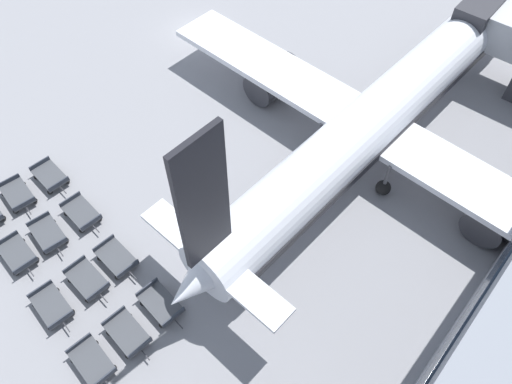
# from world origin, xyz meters

# --- Properties ---
(ground_plane) EXTENTS (500.00, 500.00, 0.00)m
(ground_plane) POSITION_xyz_m (0.00, 0.00, 0.00)
(ground_plane) COLOR gray
(airplane) EXTENTS (34.58, 37.55, 13.32)m
(airplane) POSITION_xyz_m (19.36, -1.64, 3.33)
(airplane) COLOR silver
(airplane) RESTS_ON ground_plane
(baggage_dolly_row_near_col_b) EXTENTS (3.31, 1.83, 0.92)m
(baggage_dolly_row_near_col_b) POSITION_xyz_m (8.16, -23.09, 0.47)
(baggage_dolly_row_near_col_b) COLOR #424449
(baggage_dolly_row_near_col_b) RESTS_ON ground_plane
(baggage_dolly_row_near_col_c) EXTENTS (3.32, 1.86, 0.92)m
(baggage_dolly_row_near_col_c) POSITION_xyz_m (12.53, -23.72, 0.47)
(baggage_dolly_row_near_col_c) COLOR #424449
(baggage_dolly_row_near_col_c) RESTS_ON ground_plane
(baggage_dolly_row_near_col_d) EXTENTS (3.31, 1.84, 0.92)m
(baggage_dolly_row_near_col_d) POSITION_xyz_m (16.74, -24.19, 0.47)
(baggage_dolly_row_near_col_d) COLOR #424449
(baggage_dolly_row_near_col_d) RESTS_ON ground_plane
(baggage_dolly_row_mid_a_col_a) EXTENTS (3.33, 1.92, 0.92)m
(baggage_dolly_row_mid_a_col_a) POSITION_xyz_m (4.30, -20.56, 0.47)
(baggage_dolly_row_mid_a_col_a) COLOR #424449
(baggage_dolly_row_mid_a_col_a) RESTS_ON ground_plane
(baggage_dolly_row_mid_a_col_b) EXTENTS (3.33, 1.92, 0.92)m
(baggage_dolly_row_mid_a_col_b) POSITION_xyz_m (8.37, -21.05, 0.47)
(baggage_dolly_row_mid_a_col_b) COLOR #424449
(baggage_dolly_row_mid_a_col_b) RESTS_ON ground_plane
(baggage_dolly_row_mid_a_col_c) EXTENTS (3.29, 1.76, 0.92)m
(baggage_dolly_row_mid_a_col_c) POSITION_xyz_m (12.71, -21.41, 0.47)
(baggage_dolly_row_mid_a_col_c) COLOR #424449
(baggage_dolly_row_mid_a_col_c) RESTS_ON ground_plane
(baggage_dolly_row_mid_a_col_d) EXTENTS (3.30, 1.80, 0.92)m
(baggage_dolly_row_mid_a_col_d) POSITION_xyz_m (16.93, -21.97, 0.47)
(baggage_dolly_row_mid_a_col_d) COLOR #424449
(baggage_dolly_row_mid_a_col_d) RESTS_ON ground_plane
(baggage_dolly_row_mid_b_col_a) EXTENTS (3.30, 1.79, 0.92)m
(baggage_dolly_row_mid_b_col_a) POSITION_xyz_m (4.60, -18.25, 0.47)
(baggage_dolly_row_mid_b_col_a) COLOR #424449
(baggage_dolly_row_mid_b_col_a) RESTS_ON ground_plane
(baggage_dolly_row_mid_b_col_b) EXTENTS (3.30, 1.79, 0.92)m
(baggage_dolly_row_mid_b_col_b) POSITION_xyz_m (8.65, -18.73, 0.47)
(baggage_dolly_row_mid_b_col_b) COLOR #424449
(baggage_dolly_row_mid_b_col_b) RESTS_ON ground_plane
(baggage_dolly_row_mid_b_col_c) EXTENTS (3.29, 1.76, 0.92)m
(baggage_dolly_row_mid_b_col_c) POSITION_xyz_m (12.86, -19.37, 0.47)
(baggage_dolly_row_mid_b_col_c) COLOR #424449
(baggage_dolly_row_mid_b_col_c) RESTS_ON ground_plane
(baggage_dolly_row_mid_b_col_d) EXTENTS (3.30, 1.81, 0.92)m
(baggage_dolly_row_mid_b_col_d) POSITION_xyz_m (17.02, -19.64, 0.47)
(baggage_dolly_row_mid_b_col_d) COLOR #424449
(baggage_dolly_row_mid_b_col_d) RESTS_ON ground_plane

